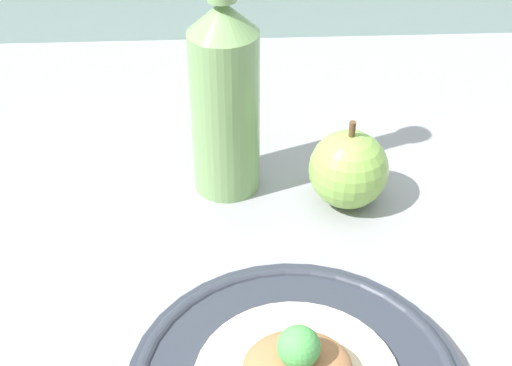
{
  "coord_description": "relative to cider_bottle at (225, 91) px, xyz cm",
  "views": [
    {
      "loc": [
        -6.22,
        -49.57,
        47.51
      ],
      "look_at": [
        -3.79,
        0.08,
        10.66
      ],
      "focal_mm": 50.0,
      "sensor_mm": 36.0,
      "label": 1
    }
  ],
  "objects": [
    {
      "name": "ground_plane",
      "position": [
        6.29,
        -14.45,
        -13.78
      ],
      "size": [
        180.0,
        110.0,
        4.0
      ],
      "primitive_type": "cube",
      "color": "gray"
    },
    {
      "name": "apple",
      "position": [
        12.74,
        -3.74,
        -7.57
      ],
      "size": [
        8.41,
        8.41,
        10.01
      ],
      "color": "#84B74C",
      "rests_on": "ground_plane"
    },
    {
      "name": "cider_bottle",
      "position": [
        0.0,
        0.0,
        0.0
      ],
      "size": [
        7.22,
        7.22,
        30.46
      ],
      "color": "#729E5B",
      "rests_on": "ground_plane"
    }
  ]
}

